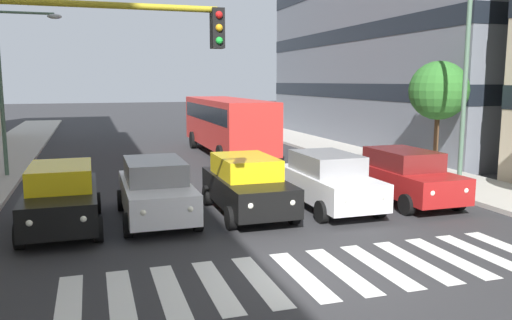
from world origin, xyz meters
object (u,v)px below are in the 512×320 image
car_0 (405,175)px  street_tree_1 (439,91)px  car_4 (62,196)px  traffic_light_gantry (36,92)px  car_3 (156,189)px  street_lamp_left (453,52)px  car_2 (247,185)px  car_1 (328,180)px  bus_behind_traffic (227,120)px  street_lamp_right (11,75)px

car_0 → street_tree_1: (-3.85, -3.55, 2.67)m
car_4 → traffic_light_gantry: 5.28m
car_3 → street_lamp_left: size_ratio=0.57×
car_2 → traffic_light_gantry: traffic_light_gantry is taller
car_1 → bus_behind_traffic: 12.53m
street_tree_1 → car_1: bearing=28.2°
traffic_light_gantry → car_2: bearing=-139.7°
car_0 → street_lamp_right: 15.62m
street_tree_1 → car_0: bearing=42.7°
car_4 → traffic_light_gantry: bearing=89.2°
traffic_light_gantry → street_tree_1: (-14.46, -7.85, -0.20)m
car_2 → bus_behind_traffic: bus_behind_traffic is taller
car_2 → street_tree_1: (-9.21, -3.41, 2.67)m
bus_behind_traffic → street_tree_1: (-6.60, 8.95, 1.69)m
car_4 → bus_behind_traffic: bus_behind_traffic is taller
bus_behind_traffic → car_3: bearing=66.6°
car_0 → car_2: (5.36, -0.14, 0.00)m
car_0 → car_3: 8.04m
car_1 → street_lamp_right: street_lamp_right is taller
car_4 → street_lamp_right: 9.27m
street_lamp_left → street_lamp_right: (14.61, -8.11, -0.71)m
car_1 → street_lamp_left: street_lamp_left is taller
car_1 → street_tree_1: size_ratio=0.96×
car_2 → car_1: bearing=176.9°
car_2 → car_3: same height
car_4 → street_tree_1: (-14.40, -3.42, 2.67)m
street_lamp_left → traffic_light_gantry: bearing=20.6°
car_0 → traffic_light_gantry: bearing=22.1°
car_4 → street_tree_1: size_ratio=0.96×
car_2 → traffic_light_gantry: size_ratio=0.81×
car_0 → car_4: same height
car_0 → traffic_light_gantry: (10.61, 4.30, 2.86)m
car_3 → bus_behind_traffic: 13.34m
car_3 → car_4: 2.52m
car_0 → car_3: bearing=-2.1°
street_lamp_right → street_tree_1: size_ratio=1.44×
car_0 → car_4: (10.55, -0.13, 0.00)m
car_0 → street_lamp_right: (12.66, -8.53, 3.32)m
car_1 → car_2: (2.60, -0.14, 0.00)m
car_0 → street_tree_1: bearing=-137.3°
car_3 → street_tree_1: street_tree_1 is taller
bus_behind_traffic → street_tree_1: street_tree_1 is taller
car_1 → car_4: size_ratio=1.00×
car_4 → traffic_light_gantry: traffic_light_gantry is taller
car_1 → street_lamp_right: (9.91, -8.52, 3.32)m
bus_behind_traffic → street_lamp_left: (-4.70, 12.08, 3.05)m
traffic_light_gantry → car_0: bearing=-157.9°
car_1 → bus_behind_traffic: bearing=-90.0°
car_0 → bus_behind_traffic: bearing=-77.6°
car_4 → car_1: bearing=179.1°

